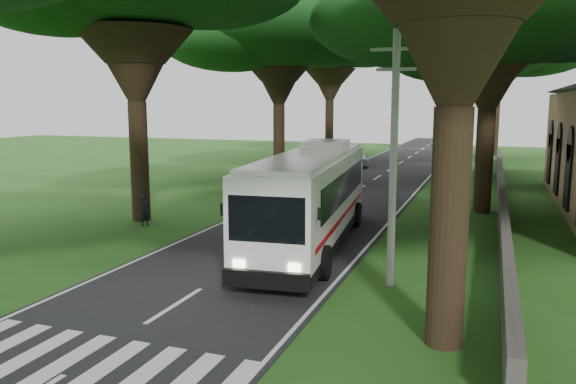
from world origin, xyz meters
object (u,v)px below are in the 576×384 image
pole_far (463,120)px  distant_car_a (360,160)px  pole_near (394,156)px  distant_car_c (446,146)px  pedestrian (145,210)px  coach_bus (311,197)px  pole_mid (446,129)px

pole_far → distant_car_a: size_ratio=2.22×
pole_near → distant_car_c: 53.66m
pole_far → pedestrian: pole_far is taller
pole_far → distant_car_a: pole_far is taller
distant_car_a → coach_bus: bearing=82.8°
pole_near → distant_car_a: size_ratio=2.22×
distant_car_a → distant_car_c: (6.00, 20.38, -0.02)m
pole_near → pole_mid: same height
coach_bus → distant_car_c: (1.43, 49.52, -1.42)m
pole_mid → distant_car_c: size_ratio=1.94×
pole_mid → pole_far: size_ratio=1.00×
pole_near → pedestrian: 13.85m
pedestrian → distant_car_c: bearing=7.7°
pole_mid → pedestrian: pole_mid is taller
pedestrian → pole_mid: bearing=-20.2°
distant_car_a → pedestrian: size_ratio=2.40×
distant_car_a → distant_car_c: size_ratio=0.88×
pole_near → pole_far: (0.00, 40.00, 0.00)m
coach_bus → distant_car_a: 29.53m
pole_near → pedestrian: (-12.51, 4.86, -3.43)m
pole_far → distant_car_a: bearing=-140.9°
pole_far → distant_car_a: 11.50m
pole_far → pedestrian: bearing=-109.6°
pole_near → pole_mid: bearing=90.0°
distant_car_c → pole_far: bearing=102.0°
coach_bus → distant_car_a: bearing=93.0°
coach_bus → pole_far: bearing=77.9°
pole_mid → distant_car_a: pole_mid is taller
pole_far → coach_bus: size_ratio=0.61×
pole_mid → pole_far: same height
coach_bus → pedestrian: bearing=168.1°
pole_near → coach_bus: (-3.93, 3.96, -2.14)m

